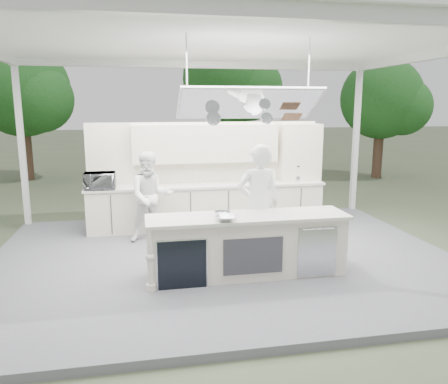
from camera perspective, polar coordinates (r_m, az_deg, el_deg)
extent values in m
plane|color=#4B5238|center=(7.80, -0.01, -9.15)|extent=(90.00, 90.00, 0.00)
cube|color=#59595E|center=(7.78, -0.01, -8.73)|extent=(8.00, 6.00, 0.12)
cube|color=white|center=(11.41, 16.83, 6.40)|extent=(0.12, 0.12, 3.70)
cube|color=white|center=(10.43, -24.92, 5.42)|extent=(0.12, 0.12, 3.70)
cube|color=white|center=(7.39, -0.01, 19.49)|extent=(8.20, 6.20, 0.16)
cube|color=white|center=(4.59, 7.37, 22.47)|extent=(8.00, 0.12, 0.16)
cube|color=white|center=(10.22, -3.19, 16.28)|extent=(8.00, 0.12, 0.16)
cube|color=white|center=(8.96, 26.39, 15.89)|extent=(0.12, 6.00, 0.16)
cube|color=white|center=(6.48, 3.29, 11.49)|extent=(2.00, 0.71, 0.43)
cube|color=white|center=(6.48, 3.29, 11.49)|extent=(2.06, 0.76, 0.46)
cylinder|color=white|center=(6.34, -4.89, 15.78)|extent=(0.02, 0.02, 0.95)
cylinder|color=white|center=(6.77, 11.02, 15.32)|extent=(0.02, 0.02, 0.95)
cylinder|color=silver|center=(6.53, -1.38, 9.58)|extent=(0.22, 0.14, 0.21)
cylinder|color=silver|center=(6.66, 5.60, 9.56)|extent=(0.18, 0.12, 0.18)
cube|color=brown|center=(6.80, 8.83, 9.68)|extent=(0.28, 0.18, 0.12)
cube|color=white|center=(6.83, 3.08, -7.13)|extent=(3.00, 0.70, 0.90)
cube|color=beige|center=(6.69, 3.12, -3.26)|extent=(3.10, 0.78, 0.05)
cylinder|color=white|center=(6.31, -9.63, -8.74)|extent=(0.11, 0.11, 0.92)
cube|color=black|center=(6.36, -5.49, -9.43)|extent=(0.70, 0.04, 0.72)
cube|color=silver|center=(6.36, -5.49, -9.43)|extent=(0.74, 0.03, 0.72)
cube|color=#35353A|center=(6.51, 3.84, -8.35)|extent=(0.90, 0.02, 0.55)
cube|color=silver|center=(6.82, 12.07, -7.65)|extent=(0.62, 0.02, 0.78)
cube|color=white|center=(9.44, -2.18, -1.93)|extent=(5.00, 0.65, 0.90)
cube|color=beige|center=(9.34, -2.20, 0.91)|extent=(5.08, 0.72, 0.05)
cube|color=white|center=(9.60, -2.48, 2.40)|extent=(5.00, 0.10, 2.25)
cube|color=white|center=(9.39, -2.40, 6.35)|extent=(3.10, 0.38, 0.80)
cube|color=white|center=(9.89, 9.82, 4.99)|extent=(0.90, 0.45, 1.30)
cube|color=brown|center=(9.89, 9.82, 4.99)|extent=(0.84, 0.40, 0.03)
cylinder|color=silver|center=(9.80, 9.46, 1.76)|extent=(0.20, 0.20, 0.12)
cylinder|color=black|center=(9.78, 9.49, 2.68)|extent=(0.17, 0.17, 0.20)
cylinder|color=black|center=(9.93, 11.35, 1.75)|extent=(0.16, 0.16, 0.10)
cone|color=black|center=(9.90, 11.39, 2.72)|extent=(0.14, 0.14, 0.24)
cylinder|color=#4D3426|center=(17.75, -24.31, 4.86)|extent=(0.36, 0.36, 2.10)
sphere|color=#246023|center=(17.68, -24.91, 12.08)|extent=(3.40, 3.40, 3.40)
sphere|color=#246023|center=(17.03, -22.97, 11.15)|extent=(2.38, 2.38, 2.38)
cylinder|color=#4D3426|center=(19.63, 0.58, 6.88)|extent=(0.36, 0.36, 2.45)
sphere|color=#246023|center=(19.61, 0.60, 14.55)|extent=(4.00, 4.00, 4.00)
sphere|color=#246023|center=(19.18, 3.37, 13.41)|extent=(2.80, 2.80, 2.80)
cylinder|color=#4D3426|center=(17.68, 19.44, 4.90)|extent=(0.36, 0.36, 1.92)
sphere|color=#246023|center=(17.59, 19.87, 11.42)|extent=(3.00, 3.00, 3.00)
sphere|color=#246023|center=(17.52, 22.28, 10.28)|extent=(2.10, 2.10, 2.10)
imported|color=white|center=(7.20, 4.53, -1.65)|extent=(0.74, 0.50, 1.99)
imported|color=white|center=(8.52, -9.52, -0.58)|extent=(0.93, 0.76, 1.75)
imported|color=#B1B2B8|center=(9.08, -15.91, 1.41)|extent=(0.61, 0.41, 0.33)
imported|color=silver|center=(6.36, 0.22, -3.45)|extent=(0.37, 0.37, 0.07)
imported|color=silver|center=(6.61, -0.21, -2.87)|extent=(0.31, 0.31, 0.08)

